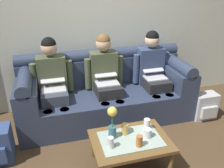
# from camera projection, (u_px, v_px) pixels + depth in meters

# --- Properties ---
(back_wall_patterned) EXTENTS (6.00, 0.12, 2.90)m
(back_wall_patterned) POSITION_uv_depth(u_px,v_px,m) (96.00, 11.00, 3.48)
(back_wall_patterned) COLOR silver
(back_wall_patterned) RESTS_ON ground_plane
(couch) EXTENTS (2.41, 0.88, 0.96)m
(couch) POSITION_uv_depth(u_px,v_px,m) (106.00, 93.00, 3.47)
(couch) COLOR #2D3851
(couch) RESTS_ON ground_plane
(person_left) EXTENTS (0.56, 0.67, 1.22)m
(person_left) POSITION_uv_depth(u_px,v_px,m) (53.00, 80.00, 3.17)
(person_left) COLOR #383D4C
(person_left) RESTS_ON ground_plane
(person_middle) EXTENTS (0.56, 0.67, 1.22)m
(person_middle) POSITION_uv_depth(u_px,v_px,m) (105.00, 75.00, 3.35)
(person_middle) COLOR #232326
(person_middle) RESTS_ON ground_plane
(person_right) EXTENTS (0.56, 0.67, 1.22)m
(person_right) POSITION_uv_depth(u_px,v_px,m) (153.00, 70.00, 3.52)
(person_right) COLOR #232326
(person_right) RESTS_ON ground_plane
(coffee_table) EXTENTS (0.83, 0.60, 0.36)m
(coffee_table) POSITION_uv_depth(u_px,v_px,m) (130.00, 143.00, 2.55)
(coffee_table) COLOR brown
(coffee_table) RESTS_ON ground_plane
(flower_vase) EXTENTS (0.10, 0.10, 0.37)m
(flower_vase) POSITION_uv_depth(u_px,v_px,m) (112.00, 122.00, 2.46)
(flower_vase) COLOR #336672
(flower_vase) RESTS_ON coffee_table
(cup_near_left) EXTENTS (0.07, 0.07, 0.12)m
(cup_near_left) POSITION_uv_depth(u_px,v_px,m) (125.00, 129.00, 2.58)
(cup_near_left) COLOR gold
(cup_near_left) RESTS_ON coffee_table
(cup_near_right) EXTENTS (0.07, 0.07, 0.13)m
(cup_near_right) POSITION_uv_depth(u_px,v_px,m) (147.00, 124.00, 2.66)
(cup_near_right) COLOR white
(cup_near_right) RESTS_ON coffee_table
(cup_far_center) EXTENTS (0.06, 0.06, 0.12)m
(cup_far_center) POSITION_uv_depth(u_px,v_px,m) (111.00, 143.00, 2.37)
(cup_far_center) COLOR silver
(cup_far_center) RESTS_ON coffee_table
(cup_far_left) EXTENTS (0.08, 0.08, 0.10)m
(cup_far_left) POSITION_uv_depth(u_px,v_px,m) (148.00, 133.00, 2.53)
(cup_far_left) COLOR silver
(cup_far_left) RESTS_ON coffee_table
(cup_far_right) EXTENTS (0.07, 0.07, 0.12)m
(cup_far_right) POSITION_uv_depth(u_px,v_px,m) (139.00, 141.00, 2.39)
(cup_far_right) COLOR #B26633
(cup_far_right) RESTS_ON coffee_table
(backpack_right) EXTENTS (0.34, 0.25, 0.39)m
(backpack_right) POSITION_uv_depth(u_px,v_px,m) (205.00, 106.00, 3.48)
(backpack_right) COLOR #B7B7BC
(backpack_right) RESTS_ON ground_plane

